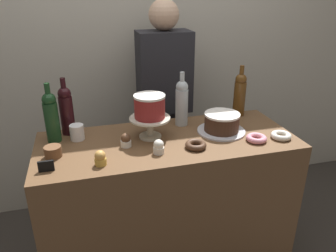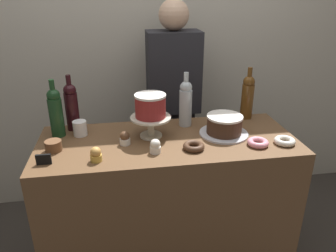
{
  "view_description": "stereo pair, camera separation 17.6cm",
  "coord_description": "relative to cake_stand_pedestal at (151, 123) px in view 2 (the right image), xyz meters",
  "views": [
    {
      "loc": [
        -0.43,
        -1.56,
        1.67
      ],
      "look_at": [
        0.0,
        0.0,
        0.97
      ],
      "focal_mm": 34.88,
      "sensor_mm": 36.0,
      "label": 1
    },
    {
      "loc": [
        -0.26,
        -1.6,
        1.67
      ],
      "look_at": [
        0.0,
        0.0,
        0.97
      ],
      "focal_mm": 34.88,
      "sensor_mm": 36.0,
      "label": 2
    }
  ],
  "objects": [
    {
      "name": "wine_bottle_dark_red",
      "position": [
        -0.44,
        0.18,
        0.06
      ],
      "size": [
        0.08,
        0.08,
        0.33
      ],
      "color": "black",
      "rests_on": "display_counter"
    },
    {
      "name": "cupcake_caramel",
      "position": [
        -0.29,
        -0.24,
        -0.05
      ],
      "size": [
        0.06,
        0.06,
        0.07
      ],
      "color": "gold",
      "rests_on": "display_counter"
    },
    {
      "name": "cupcake_vanilla",
      "position": [
        0.0,
        -0.2,
        -0.05
      ],
      "size": [
        0.06,
        0.06,
        0.07
      ],
      "color": "white",
      "rests_on": "display_counter"
    },
    {
      "name": "cookie_stack",
      "position": [
        -0.51,
        -0.09,
        -0.05
      ],
      "size": [
        0.08,
        0.08,
        0.05
      ],
      "color": "brown",
      "rests_on": "display_counter"
    },
    {
      "name": "wine_bottle_green",
      "position": [
        -0.51,
        0.09,
        0.06
      ],
      "size": [
        0.08,
        0.08,
        0.33
      ],
      "color": "#193D1E",
      "rests_on": "display_counter"
    },
    {
      "name": "white_layer_cake",
      "position": [
        0.0,
        -0.0,
        0.1
      ],
      "size": [
        0.17,
        0.17,
        0.13
      ],
      "color": "maroon",
      "rests_on": "cake_stand_pedestal"
    },
    {
      "name": "silver_serving_platter",
      "position": [
        0.41,
        -0.04,
        -0.08
      ],
      "size": [
        0.28,
        0.28,
        0.01
      ],
      "color": "silver",
      "rests_on": "display_counter"
    },
    {
      "name": "donut_pink",
      "position": [
        0.55,
        -0.2,
        -0.07
      ],
      "size": [
        0.11,
        0.11,
        0.03
      ],
      "color": "pink",
      "rests_on": "display_counter"
    },
    {
      "name": "wine_bottle_clear",
      "position": [
        0.22,
        0.13,
        0.06
      ],
      "size": [
        0.08,
        0.08,
        0.33
      ],
      "color": "#B2BCC1",
      "rests_on": "display_counter"
    },
    {
      "name": "coffee_cup_ceramic",
      "position": [
        -0.39,
        0.08,
        -0.04
      ],
      "size": [
        0.08,
        0.08,
        0.08
      ],
      "color": "white",
      "rests_on": "display_counter"
    },
    {
      "name": "back_wall",
      "position": [
        0.09,
        0.81,
        0.33
      ],
      "size": [
        6.0,
        0.05,
        2.6
      ],
      "color": "#BCB7A8",
      "rests_on": "ground_plane"
    },
    {
      "name": "donut_sugar",
      "position": [
        0.7,
        -0.21,
        -0.07
      ],
      "size": [
        0.11,
        0.11,
        0.03
      ],
      "color": "silver",
      "rests_on": "display_counter"
    },
    {
      "name": "price_sign_chalkboard",
      "position": [
        -0.53,
        -0.23,
        -0.06
      ],
      "size": [
        0.07,
        0.01,
        0.05
      ],
      "color": "black",
      "rests_on": "display_counter"
    },
    {
      "name": "display_counter",
      "position": [
        0.09,
        -0.05,
        -0.53
      ],
      "size": [
        1.42,
        0.58,
        0.89
      ],
      "color": "brown",
      "rests_on": "ground_plane"
    },
    {
      "name": "donut_chocolate",
      "position": [
        0.2,
        -0.19,
        -0.07
      ],
      "size": [
        0.11,
        0.11,
        0.03
      ],
      "color": "#472D1E",
      "rests_on": "display_counter"
    },
    {
      "name": "cupcake_chocolate",
      "position": [
        -0.15,
        -0.08,
        -0.05
      ],
      "size": [
        0.06,
        0.06,
        0.07
      ],
      "color": "white",
      "rests_on": "display_counter"
    },
    {
      "name": "chocolate_round_cake",
      "position": [
        0.41,
        -0.04,
        -0.02
      ],
      "size": [
        0.2,
        0.2,
        0.1
      ],
      "color": "#3D2619",
      "rests_on": "silver_serving_platter"
    },
    {
      "name": "wine_bottle_amber",
      "position": [
        0.63,
        0.19,
        0.06
      ],
      "size": [
        0.08,
        0.08,
        0.33
      ],
      "color": "#5B3814",
      "rests_on": "display_counter"
    },
    {
      "name": "barista_figure",
      "position": [
        0.22,
        0.52,
        -0.14
      ],
      "size": [
        0.36,
        0.22,
        1.6
      ],
      "color": "black",
      "rests_on": "ground_plane"
    },
    {
      "name": "cake_stand_pedestal",
      "position": [
        0.0,
        0.0,
        0.0
      ],
      "size": [
        0.22,
        0.22,
        0.12
      ],
      "color": "beige",
      "rests_on": "display_counter"
    }
  ]
}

